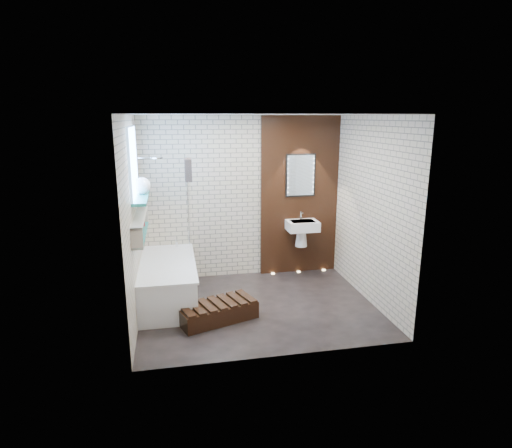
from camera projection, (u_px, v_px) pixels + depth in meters
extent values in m
plane|color=black|center=(258.00, 306.00, 5.99)|extent=(3.20, 3.20, 0.00)
cube|color=#C1B699|center=(242.00, 198.00, 6.91)|extent=(3.20, 0.04, 2.60)
cube|color=#C1B699|center=(283.00, 243.00, 4.43)|extent=(3.20, 0.04, 2.60)
cube|color=#C1B699|center=(133.00, 221.00, 5.37)|extent=(0.04, 2.60, 2.60)
cube|color=#C1B699|center=(371.00, 211.00, 5.97)|extent=(0.04, 2.60, 2.60)
plane|color=white|center=(258.00, 114.00, 5.35)|extent=(3.20, 3.20, 0.00)
cube|color=black|center=(299.00, 196.00, 7.06)|extent=(1.30, 0.06, 2.60)
cube|color=#7FADE0|center=(133.00, 162.00, 5.54)|extent=(0.03, 1.00, 0.90)
cube|color=teal|center=(141.00, 198.00, 5.66)|extent=(0.18, 1.00, 0.04)
cube|color=teal|center=(141.00, 234.00, 5.58)|extent=(0.14, 1.30, 0.03)
cube|color=#B2A899|center=(140.00, 217.00, 5.52)|extent=(0.14, 1.30, 0.03)
cube|color=#B2A899|center=(137.00, 239.00, 4.95)|extent=(0.14, 0.03, 0.26)
cube|color=#B2A899|center=(143.00, 215.00, 6.16)|extent=(0.14, 0.03, 0.26)
cube|color=white|center=(168.00, 282.00, 6.12)|extent=(0.75, 1.70, 0.55)
cube|color=white|center=(167.00, 263.00, 6.05)|extent=(0.79, 1.74, 0.03)
cylinder|color=silver|center=(177.00, 243.00, 6.75)|extent=(0.04, 0.04, 0.12)
cube|color=white|center=(189.00, 206.00, 6.36)|extent=(0.01, 0.78, 1.40)
cube|color=black|center=(188.00, 170.00, 5.99)|extent=(0.09, 0.24, 0.31)
cylinder|color=silver|center=(157.00, 158.00, 6.16)|extent=(0.18, 0.18, 0.02)
cube|color=white|center=(302.00, 226.00, 6.97)|extent=(0.50, 0.36, 0.16)
cone|color=white|center=(301.00, 238.00, 7.07)|extent=(0.20, 0.20, 0.28)
cylinder|color=silver|center=(301.00, 215.00, 7.03)|extent=(0.03, 0.03, 0.14)
cube|color=black|center=(301.00, 175.00, 6.94)|extent=(0.50, 0.02, 0.70)
cube|color=silver|center=(301.00, 175.00, 6.93)|extent=(0.45, 0.01, 0.65)
cube|color=black|center=(217.00, 312.00, 5.56)|extent=(1.09, 0.74, 0.22)
cylinder|color=maroon|center=(142.00, 220.00, 5.92)|extent=(0.07, 0.07, 0.17)
cylinder|color=maroon|center=(139.00, 235.00, 5.25)|extent=(0.06, 0.06, 0.13)
sphere|color=white|center=(142.00, 186.00, 5.82)|extent=(0.23, 0.23, 0.23)
cylinder|color=#FFD899|center=(273.00, 274.00, 7.22)|extent=(0.06, 0.06, 0.01)
cylinder|color=#FFD899|center=(299.00, 272.00, 7.31)|extent=(0.06, 0.06, 0.01)
cylinder|color=#FFD899|center=(324.00, 270.00, 7.39)|extent=(0.06, 0.06, 0.01)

